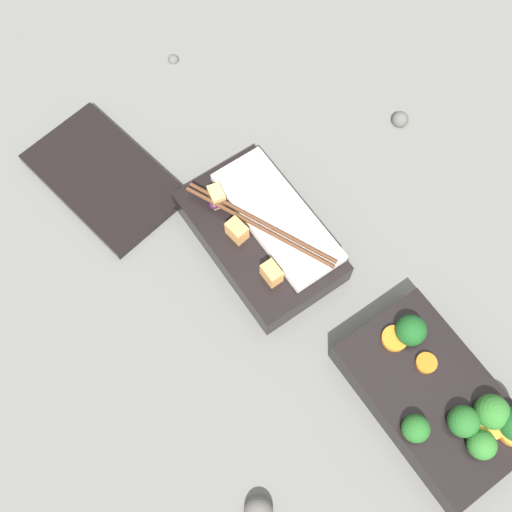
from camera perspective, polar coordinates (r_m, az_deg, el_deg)
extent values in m
plane|color=slate|center=(0.72, 8.51, -6.19)|extent=(3.00, 3.00, 0.00)
cube|color=black|center=(0.70, 16.38, -12.68)|extent=(0.21, 0.12, 0.04)
sphere|color=#236023|center=(0.68, 19.17, -14.66)|extent=(0.03, 0.03, 0.03)
sphere|color=#236023|center=(0.66, 14.98, -15.59)|extent=(0.03, 0.03, 0.03)
sphere|color=#2D7028|center=(0.69, 21.56, -13.64)|extent=(0.04, 0.04, 0.04)
sphere|color=#2D7028|center=(0.68, 20.71, -16.47)|extent=(0.03, 0.03, 0.03)
sphere|color=#19511E|center=(0.68, 14.53, -6.87)|extent=(0.04, 0.04, 0.04)
cylinder|color=orange|center=(0.69, 15.91, -9.77)|extent=(0.03, 0.03, 0.01)
cylinder|color=orange|center=(0.68, 13.06, -7.66)|extent=(0.03, 0.03, 0.01)
cylinder|color=orange|center=(0.69, 21.44, -14.97)|extent=(0.03, 0.03, 0.01)
cube|color=black|center=(0.73, 0.38, 1.89)|extent=(0.21, 0.12, 0.04)
cube|color=white|center=(0.72, 2.09, 3.80)|extent=(0.18, 0.07, 0.01)
cube|color=#F4A356|center=(0.68, 1.49, -1.66)|extent=(0.02, 0.02, 0.02)
cube|color=#F4A356|center=(0.70, -1.83, 2.42)|extent=(0.03, 0.02, 0.02)
cube|color=#EAB266|center=(0.73, -3.77, 5.72)|extent=(0.03, 0.02, 0.02)
sphere|color=#4C1E4C|center=(0.73, -3.99, 4.94)|extent=(0.01, 0.01, 0.01)
cylinder|color=#56331E|center=(0.71, 0.54, 3.26)|extent=(0.18, 0.09, 0.01)
cylinder|color=#56331E|center=(0.70, 0.25, 2.82)|extent=(0.18, 0.09, 0.01)
cube|color=black|center=(0.81, -14.26, 7.29)|extent=(0.22, 0.16, 0.01)
sphere|color=#595651|center=(0.68, 0.24, -23.11)|extent=(0.03, 0.03, 0.03)
sphere|color=#595651|center=(0.86, 13.55, 12.52)|extent=(0.02, 0.02, 0.02)
sphere|color=#595651|center=(0.91, -7.89, 18.17)|extent=(0.02, 0.02, 0.02)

